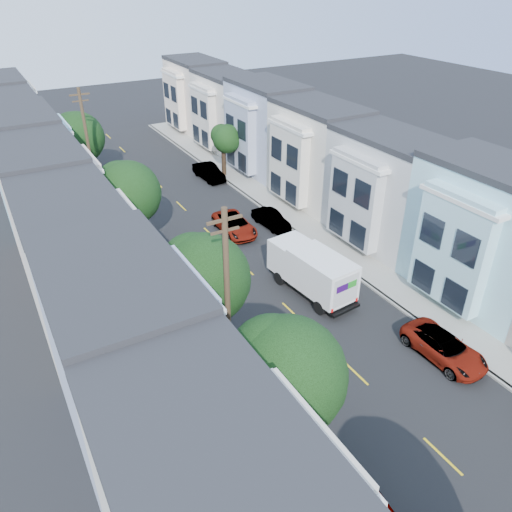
{
  "coord_description": "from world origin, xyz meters",
  "views": [
    {
      "loc": [
        -14.17,
        -14.46,
        18.55
      ],
      "look_at": [
        -0.39,
        9.83,
        2.2
      ],
      "focal_mm": 35.0,
      "sensor_mm": 36.0,
      "label": 1
    }
  ],
  "objects_px": {
    "parked_left_d": "(180,277)",
    "parked_right_c": "(271,219)",
    "tree_d": "(127,194)",
    "utility_pole_far": "(89,149)",
    "tree_far_r": "(226,140)",
    "tree_c": "(203,280)",
    "tree_e": "(77,138)",
    "parked_right_d": "(209,172)",
    "fedex_truck": "(312,270)",
    "lead_sedan": "(235,225)",
    "tree_b": "(284,376)",
    "parked_right_b": "(444,348)",
    "parked_left_c": "(278,399)",
    "utility_pole_near": "(228,308)"
  },
  "relations": [
    {
      "from": "tree_far_r",
      "to": "parked_right_c",
      "type": "distance_m",
      "value": 12.54
    },
    {
      "from": "parked_right_b",
      "to": "parked_right_d",
      "type": "relative_size",
      "value": 1.09
    },
    {
      "from": "parked_left_c",
      "to": "utility_pole_near",
      "type": "bearing_deg",
      "value": 120.75
    },
    {
      "from": "tree_far_r",
      "to": "utility_pole_far",
      "type": "bearing_deg",
      "value": -177.04
    },
    {
      "from": "tree_c",
      "to": "fedex_truck",
      "type": "distance_m",
      "value": 9.57
    },
    {
      "from": "tree_b",
      "to": "parked_right_b",
      "type": "height_order",
      "value": "tree_b"
    },
    {
      "from": "tree_c",
      "to": "utility_pole_far",
      "type": "bearing_deg",
      "value": 89.99
    },
    {
      "from": "utility_pole_far",
      "to": "tree_c",
      "type": "bearing_deg",
      "value": -90.01
    },
    {
      "from": "tree_d",
      "to": "utility_pole_near",
      "type": "bearing_deg",
      "value": -89.99
    },
    {
      "from": "tree_e",
      "to": "parked_right_b",
      "type": "relative_size",
      "value": 1.49
    },
    {
      "from": "tree_d",
      "to": "parked_left_d",
      "type": "distance_m",
      "value": 6.9
    },
    {
      "from": "tree_far_r",
      "to": "tree_b",
      "type": "bearing_deg",
      "value": -112.75
    },
    {
      "from": "tree_e",
      "to": "lead_sedan",
      "type": "xyz_separation_m",
      "value": [
        8.12,
        -15.34,
        -4.18
      ]
    },
    {
      "from": "tree_b",
      "to": "tree_far_r",
      "type": "distance_m",
      "value": 34.14
    },
    {
      "from": "tree_e",
      "to": "lead_sedan",
      "type": "distance_m",
      "value": 17.86
    },
    {
      "from": "lead_sedan",
      "to": "parked_right_d",
      "type": "relative_size",
      "value": 1.11
    },
    {
      "from": "tree_far_r",
      "to": "parked_right_d",
      "type": "distance_m",
      "value": 3.6
    },
    {
      "from": "tree_c",
      "to": "parked_right_b",
      "type": "height_order",
      "value": "tree_c"
    },
    {
      "from": "tree_c",
      "to": "parked_right_c",
      "type": "relative_size",
      "value": 1.94
    },
    {
      "from": "tree_d",
      "to": "tree_far_r",
      "type": "bearing_deg",
      "value": 40.7
    },
    {
      "from": "tree_d",
      "to": "fedex_truck",
      "type": "relative_size",
      "value": 1.15
    },
    {
      "from": "parked_left_d",
      "to": "utility_pole_near",
      "type": "bearing_deg",
      "value": -102.13
    },
    {
      "from": "parked_right_b",
      "to": "parked_right_d",
      "type": "bearing_deg",
      "value": 88.7
    },
    {
      "from": "tree_b",
      "to": "parked_right_b",
      "type": "relative_size",
      "value": 1.52
    },
    {
      "from": "tree_e",
      "to": "parked_right_d",
      "type": "height_order",
      "value": "tree_e"
    },
    {
      "from": "tree_c",
      "to": "tree_d",
      "type": "height_order",
      "value": "tree_c"
    },
    {
      "from": "tree_far_r",
      "to": "tree_c",
      "type": "bearing_deg",
      "value": -118.87
    },
    {
      "from": "parked_left_d",
      "to": "parked_right_c",
      "type": "height_order",
      "value": "parked_left_d"
    },
    {
      "from": "parked_left_c",
      "to": "parked_right_b",
      "type": "bearing_deg",
      "value": -8.18
    },
    {
      "from": "tree_b",
      "to": "utility_pole_far",
      "type": "height_order",
      "value": "utility_pole_far"
    },
    {
      "from": "fedex_truck",
      "to": "parked_right_b",
      "type": "bearing_deg",
      "value": -78.55
    },
    {
      "from": "fedex_truck",
      "to": "parked_left_d",
      "type": "bearing_deg",
      "value": 140.48
    },
    {
      "from": "tree_e",
      "to": "tree_far_r",
      "type": "bearing_deg",
      "value": -16.25
    },
    {
      "from": "tree_c",
      "to": "tree_far_r",
      "type": "distance_m",
      "value": 27.37
    },
    {
      "from": "tree_c",
      "to": "tree_e",
      "type": "relative_size",
      "value": 1.03
    },
    {
      "from": "tree_d",
      "to": "utility_pole_far",
      "type": "distance_m",
      "value": 10.67
    },
    {
      "from": "tree_b",
      "to": "utility_pole_near",
      "type": "distance_m",
      "value": 4.79
    },
    {
      "from": "utility_pole_near",
      "to": "utility_pole_far",
      "type": "xyz_separation_m",
      "value": [
        0.0,
        26.0,
        0.0
      ]
    },
    {
      "from": "parked_right_b",
      "to": "parked_right_c",
      "type": "xyz_separation_m",
      "value": [
        0.0,
        18.14,
        -0.03
      ]
    },
    {
      "from": "lead_sedan",
      "to": "parked_right_b",
      "type": "xyz_separation_m",
      "value": [
        3.08,
        -18.64,
        -0.01
      ]
    },
    {
      "from": "tree_b",
      "to": "parked_left_d",
      "type": "distance_m",
      "value": 15.59
    },
    {
      "from": "tree_e",
      "to": "utility_pole_far",
      "type": "height_order",
      "value": "utility_pole_far"
    },
    {
      "from": "tree_b",
      "to": "fedex_truck",
      "type": "relative_size",
      "value": 1.16
    },
    {
      "from": "tree_c",
      "to": "utility_pole_far",
      "type": "relative_size",
      "value": 0.75
    },
    {
      "from": "parked_right_b",
      "to": "parked_left_c",
      "type": "bearing_deg",
      "value": 171.69
    },
    {
      "from": "tree_b",
      "to": "fedex_truck",
      "type": "bearing_deg",
      "value": 49.59
    },
    {
      "from": "tree_d",
      "to": "fedex_truck",
      "type": "distance_m",
      "value": 13.62
    },
    {
      "from": "utility_pole_far",
      "to": "fedex_truck",
      "type": "bearing_deg",
      "value": -67.56
    },
    {
      "from": "parked_left_d",
      "to": "parked_right_c",
      "type": "relative_size",
      "value": 1.18
    },
    {
      "from": "tree_b",
      "to": "parked_left_c",
      "type": "xyz_separation_m",
      "value": [
        1.4,
        2.54,
        -4.25
      ]
    }
  ]
}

